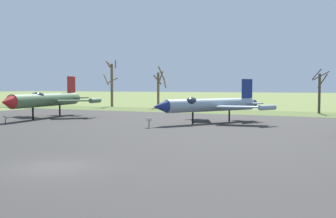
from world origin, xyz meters
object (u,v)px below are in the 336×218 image
Objects in this scene: jet_fighter_rear_center at (210,105)px; info_placard_rear_left at (5,118)px; info_placard_rear_center at (149,121)px; jet_fighter_rear_left at (46,100)px.

jet_fighter_rear_center is 22.63m from info_placard_rear_left.
info_placard_rear_center is at bearing 11.35° from info_placard_rear_left.
jet_fighter_rear_left reaches higher than info_placard_rear_center.
jet_fighter_rear_left is at bearing 164.81° from info_placard_rear_center.
info_placard_rear_center is at bearing -15.19° from jet_fighter_rear_left.
info_placard_rear_left is (1.69, -8.12, -1.82)m from jet_fighter_rear_left.
info_placard_rear_left is at bearing -150.37° from jet_fighter_rear_center.
jet_fighter_rear_left reaches higher than info_placard_rear_left.
jet_fighter_rear_left is (-17.91, 4.86, 1.79)m from info_placard_rear_center.
info_placard_rear_center is 1.09× the size of info_placard_rear_left.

